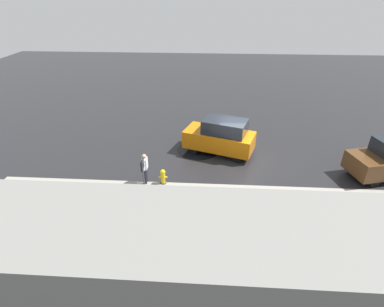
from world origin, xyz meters
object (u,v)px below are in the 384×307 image
pedestrian (145,166)px  fire_hydrant (163,177)px  sign_post (143,176)px  moving_hatchback (221,136)px

pedestrian → fire_hydrant: bearing=179.6°
pedestrian → sign_post: (-0.34, 1.76, 0.62)m
fire_hydrant → sign_post: size_ratio=0.33×
fire_hydrant → pedestrian: size_ratio=0.50×
fire_hydrant → sign_post: (0.50, 1.76, 1.18)m
moving_hatchback → fire_hydrant: (2.83, 3.37, -0.63)m
moving_hatchback → fire_hydrant: size_ratio=5.29×
fire_hydrant → sign_post: bearing=74.0°
fire_hydrant → pedestrian: 1.01m
moving_hatchback → sign_post: sign_post is taller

